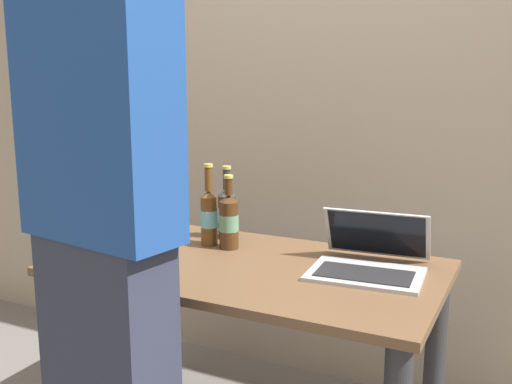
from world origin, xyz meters
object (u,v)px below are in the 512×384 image
object	(u,v)px
beer_bottle_amber	(227,212)
person_figure	(103,237)
beer_bottle_green	(229,220)
beer_bottle_dark	(209,215)
laptop	(369,260)

from	to	relation	value
beer_bottle_amber	person_figure	world-z (taller)	person_figure
person_figure	beer_bottle_amber	bearing A→B (deg)	93.96
beer_bottle_green	beer_bottle_dark	xyz separation A→B (m)	(-0.09, 0.01, 0.01)
beer_bottle_dark	beer_bottle_amber	distance (m)	0.11
laptop	beer_bottle_dark	bearing A→B (deg)	177.18
laptop	beer_bottle_green	xyz separation A→B (m)	(-0.53, 0.02, 0.07)
beer_bottle_green	beer_bottle_dark	size ratio (longest dim) A/B	0.89
laptop	beer_bottle_green	size ratio (longest dim) A/B	1.39
beer_bottle_green	beer_bottle_amber	xyz separation A→B (m)	(-0.07, 0.12, -0.00)
beer_bottle_dark	person_figure	bearing A→B (deg)	-84.21
beer_bottle_green	laptop	bearing A→B (deg)	-2.59
laptop	beer_bottle_green	distance (m)	0.54
beer_bottle_dark	person_figure	size ratio (longest dim) A/B	0.17
beer_bottle_dark	person_figure	xyz separation A→B (m)	(0.07, -0.66, 0.09)
beer_bottle_green	beer_bottle_amber	size ratio (longest dim) A/B	0.96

